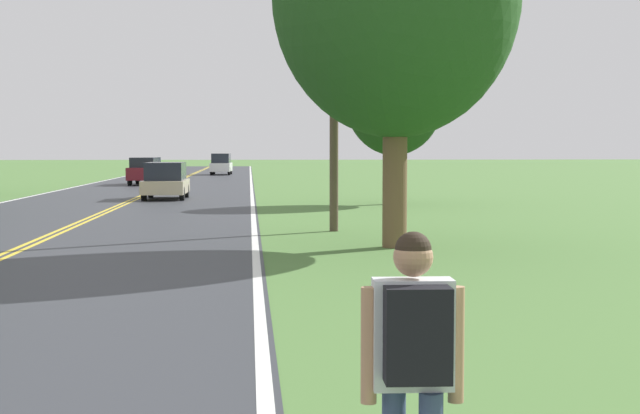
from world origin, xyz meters
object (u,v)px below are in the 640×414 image
tree_left_verge (394,99)px  car_white_suv_mid_far (221,164)px  hitchhiker_person (414,351)px  car_champagne_van_approaching (166,180)px  car_maroon_suv_mid_near (146,170)px

tree_left_verge → car_white_suv_mid_far: tree_left_verge is taller
hitchhiker_person → car_white_suv_mid_far: bearing=4.5°
hitchhiker_person → car_white_suv_mid_far: size_ratio=0.36×
car_champagne_van_approaching → car_maroon_suv_mid_near: 17.30m
hitchhiker_person → tree_left_verge: bearing=-7.2°
car_white_suv_mid_far → car_maroon_suv_mid_near: bearing=-8.3°
hitchhiker_person → car_champagne_van_approaching: (-4.71, 35.78, -0.21)m
car_maroon_suv_mid_near → car_white_suv_mid_far: bearing=-8.3°
hitchhiker_person → car_maroon_suv_mid_near: bearing=10.1°
hitchhiker_person → car_maroon_suv_mid_near: 53.39m
tree_left_verge → car_maroon_suv_mid_near: tree_left_verge is taller
car_maroon_suv_mid_near → hitchhiker_person: bearing=-169.7°
hitchhiker_person → tree_left_verge: tree_left_verge is taller
tree_left_verge → car_champagne_van_approaching: 11.24m
car_champagne_van_approaching → tree_left_verge: bearing=65.9°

